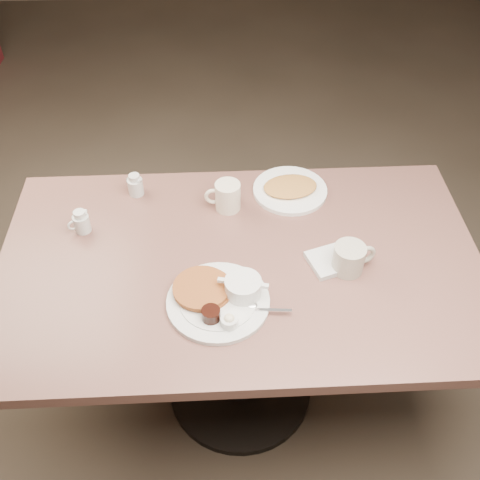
{
  "coord_description": "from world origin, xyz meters",
  "views": [
    {
      "loc": [
        -0.06,
        -1.2,
        2.02
      ],
      "look_at": [
        0.0,
        0.02,
        0.82
      ],
      "focal_mm": 42.31,
      "sensor_mm": 36.0,
      "label": 1
    }
  ],
  "objects_px": {
    "main_plate": "(221,296)",
    "creamer_right": "(135,185)",
    "coffee_mug_far": "(227,196)",
    "hash_plate": "(290,189)",
    "diner_table": "(240,296)",
    "coffee_mug_near": "(350,258)",
    "creamer_left": "(81,222)"
  },
  "relations": [
    {
      "from": "coffee_mug_near",
      "to": "creamer_right",
      "type": "relative_size",
      "value": 1.82
    },
    {
      "from": "main_plate",
      "to": "hash_plate",
      "type": "height_order",
      "value": "main_plate"
    },
    {
      "from": "diner_table",
      "to": "creamer_right",
      "type": "relative_size",
      "value": 18.75
    },
    {
      "from": "coffee_mug_far",
      "to": "creamer_left",
      "type": "relative_size",
      "value": 1.54
    },
    {
      "from": "coffee_mug_near",
      "to": "creamer_left",
      "type": "xyz_separation_m",
      "value": [
        -0.83,
        0.21,
        -0.01
      ]
    },
    {
      "from": "main_plate",
      "to": "coffee_mug_far",
      "type": "xyz_separation_m",
      "value": [
        0.03,
        0.41,
        0.03
      ]
    },
    {
      "from": "creamer_left",
      "to": "creamer_right",
      "type": "distance_m",
      "value": 0.24
    },
    {
      "from": "creamer_right",
      "to": "main_plate",
      "type": "bearing_deg",
      "value": -60.53
    },
    {
      "from": "creamer_right",
      "to": "hash_plate",
      "type": "height_order",
      "value": "creamer_right"
    },
    {
      "from": "diner_table",
      "to": "creamer_right",
      "type": "bearing_deg",
      "value": 135.42
    },
    {
      "from": "coffee_mug_far",
      "to": "diner_table",
      "type": "bearing_deg",
      "value": -82.6
    },
    {
      "from": "main_plate",
      "to": "creamer_right",
      "type": "bearing_deg",
      "value": 119.47
    },
    {
      "from": "main_plate",
      "to": "coffee_mug_far",
      "type": "distance_m",
      "value": 0.41
    },
    {
      "from": "main_plate",
      "to": "creamer_right",
      "type": "xyz_separation_m",
      "value": [
        -0.28,
        0.5,
        0.01
      ]
    },
    {
      "from": "diner_table",
      "to": "coffee_mug_near",
      "type": "height_order",
      "value": "coffee_mug_near"
    },
    {
      "from": "main_plate",
      "to": "creamer_right",
      "type": "distance_m",
      "value": 0.57
    },
    {
      "from": "diner_table",
      "to": "hash_plate",
      "type": "bearing_deg",
      "value": 59.47
    },
    {
      "from": "creamer_left",
      "to": "main_plate",
      "type": "bearing_deg",
      "value": -35.97
    },
    {
      "from": "diner_table",
      "to": "main_plate",
      "type": "xyz_separation_m",
      "value": [
        -0.06,
        -0.16,
        0.19
      ]
    },
    {
      "from": "main_plate",
      "to": "creamer_left",
      "type": "relative_size",
      "value": 4.81
    },
    {
      "from": "main_plate",
      "to": "coffee_mug_near",
      "type": "bearing_deg",
      "value": 15.6
    },
    {
      "from": "coffee_mug_near",
      "to": "creamer_left",
      "type": "height_order",
      "value": "coffee_mug_near"
    },
    {
      "from": "coffee_mug_near",
      "to": "creamer_left",
      "type": "distance_m",
      "value": 0.86
    },
    {
      "from": "creamer_right",
      "to": "hash_plate",
      "type": "bearing_deg",
      "value": -2.04
    },
    {
      "from": "coffee_mug_far",
      "to": "hash_plate",
      "type": "bearing_deg",
      "value": 17.86
    },
    {
      "from": "creamer_right",
      "to": "coffee_mug_far",
      "type": "bearing_deg",
      "value": -16.15
    },
    {
      "from": "diner_table",
      "to": "creamer_left",
      "type": "relative_size",
      "value": 18.75
    },
    {
      "from": "coffee_mug_far",
      "to": "creamer_left",
      "type": "xyz_separation_m",
      "value": [
        -0.47,
        -0.09,
        -0.01
      ]
    },
    {
      "from": "coffee_mug_near",
      "to": "diner_table",
      "type": "bearing_deg",
      "value": 171.47
    },
    {
      "from": "diner_table",
      "to": "creamer_right",
      "type": "xyz_separation_m",
      "value": [
        -0.35,
        0.34,
        0.21
      ]
    },
    {
      "from": "diner_table",
      "to": "creamer_right",
      "type": "distance_m",
      "value": 0.53
    },
    {
      "from": "diner_table",
      "to": "main_plate",
      "type": "bearing_deg",
      "value": -112.18
    }
  ]
}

